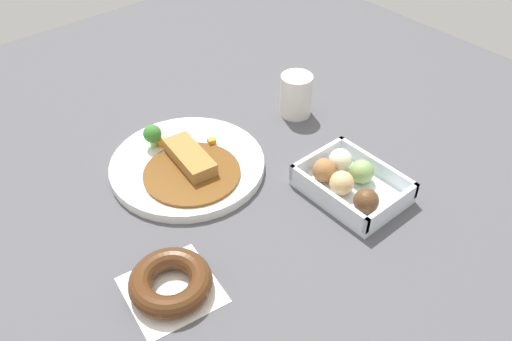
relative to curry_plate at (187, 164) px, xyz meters
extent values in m
plane|color=#4C4C51|center=(0.08, 0.05, -0.01)|extent=(1.60, 1.60, 0.00)
cylinder|color=white|center=(0.00, 0.00, 0.00)|extent=(0.29, 0.29, 0.02)
cylinder|color=brown|center=(0.03, -0.01, 0.01)|extent=(0.18, 0.18, 0.01)
cube|color=#A87538|center=(0.01, 0.00, 0.02)|extent=(0.13, 0.07, 0.02)
cylinder|color=white|center=(-0.04, 0.03, 0.01)|extent=(0.07, 0.07, 0.00)
ellipsoid|color=yellow|center=(-0.04, 0.03, 0.02)|extent=(0.03, 0.03, 0.02)
cylinder|color=#8CB766|center=(-0.08, -0.02, 0.01)|extent=(0.01, 0.01, 0.02)
sphere|color=#387A2D|center=(-0.08, -0.02, 0.03)|extent=(0.03, 0.03, 0.03)
cube|color=orange|center=(-0.01, 0.07, 0.01)|extent=(0.02, 0.02, 0.01)
cube|color=orange|center=(-0.07, -0.01, 0.01)|extent=(0.02, 0.02, 0.01)
cube|color=orange|center=(-0.01, 0.07, 0.01)|extent=(0.02, 0.02, 0.01)
cube|color=silver|center=(0.24, 0.18, -0.01)|extent=(0.18, 0.13, 0.01)
cube|color=silver|center=(0.16, 0.18, 0.01)|extent=(0.01, 0.13, 0.03)
cube|color=silver|center=(0.33, 0.18, 0.01)|extent=(0.01, 0.13, 0.03)
cube|color=silver|center=(0.24, 0.12, 0.01)|extent=(0.18, 0.01, 0.03)
cube|color=silver|center=(0.24, 0.25, 0.01)|extent=(0.18, 0.01, 0.03)
sphere|color=#9E6B3D|center=(0.19, 0.16, 0.02)|extent=(0.04, 0.04, 0.04)
sphere|color=#DBB77A|center=(0.24, 0.16, 0.02)|extent=(0.04, 0.04, 0.04)
sphere|color=brown|center=(0.29, 0.16, 0.02)|extent=(0.04, 0.04, 0.04)
sphere|color=#EFE5C6|center=(0.19, 0.21, 0.02)|extent=(0.04, 0.04, 0.04)
sphere|color=#84A860|center=(0.24, 0.21, 0.02)|extent=(0.04, 0.04, 0.04)
cube|color=white|center=(0.21, -0.18, -0.01)|extent=(0.15, 0.15, 0.00)
torus|color=#4C2B14|center=(0.21, -0.18, 0.01)|extent=(0.12, 0.12, 0.03)
cylinder|color=silver|center=(0.00, 0.28, 0.03)|extent=(0.07, 0.07, 0.09)
camera|label=1|loc=(0.66, -0.40, 0.64)|focal=37.61mm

